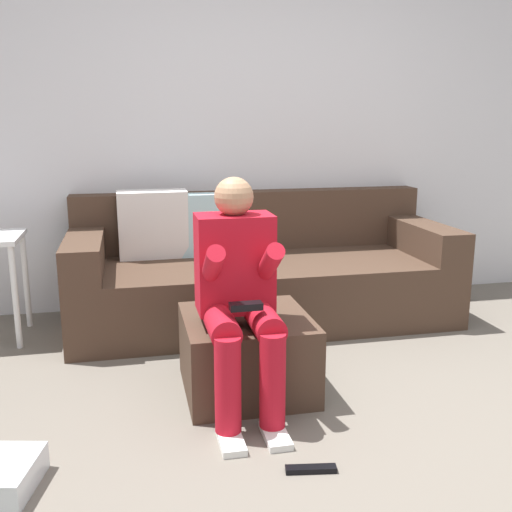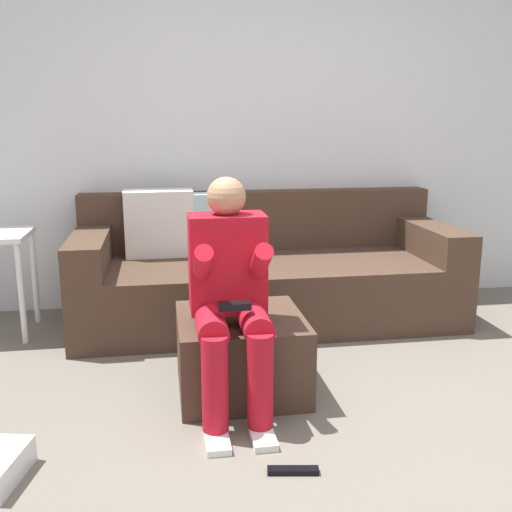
# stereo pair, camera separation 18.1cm
# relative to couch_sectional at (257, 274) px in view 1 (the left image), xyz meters

# --- Properties ---
(ground_plane) EXTENTS (8.32, 8.32, 0.00)m
(ground_plane) POSITION_rel_couch_sectional_xyz_m (0.05, -1.74, -0.31)
(ground_plane) COLOR #6B6359
(wall_back) EXTENTS (6.40, 0.10, 2.75)m
(wall_back) POSITION_rel_couch_sectional_xyz_m (0.05, 0.47, 1.07)
(wall_back) COLOR silver
(wall_back) RESTS_ON ground_plane
(couch_sectional) EXTENTS (2.49, 0.97, 0.87)m
(couch_sectional) POSITION_rel_couch_sectional_xyz_m (0.00, 0.00, 0.00)
(couch_sectional) COLOR #473326
(couch_sectional) RESTS_ON ground_plane
(ottoman) EXTENTS (0.61, 0.61, 0.38)m
(ottoman) POSITION_rel_couch_sectional_xyz_m (-0.29, -1.07, -0.11)
(ottoman) COLOR #473326
(ottoman) RESTS_ON ground_plane
(person_seated) EXTENTS (0.35, 0.63, 1.07)m
(person_seated) POSITION_rel_couch_sectional_xyz_m (-0.37, -1.25, 0.28)
(person_seated) COLOR red
(person_seated) RESTS_ON ground_plane
(remote_near_ottoman) EXTENTS (0.20, 0.07, 0.02)m
(remote_near_ottoman) POSITION_rel_couch_sectional_xyz_m (-0.20, -1.82, -0.29)
(remote_near_ottoman) COLOR black
(remote_near_ottoman) RESTS_ON ground_plane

